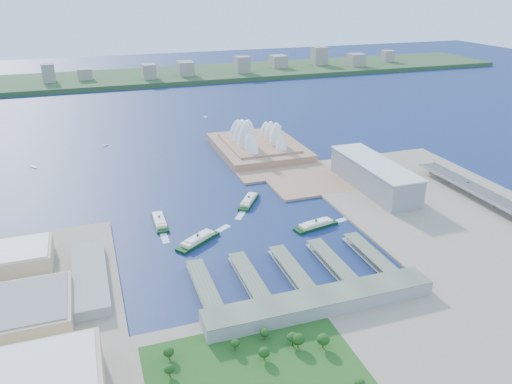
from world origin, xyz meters
name	(u,v)px	position (x,y,z in m)	size (l,w,h in m)	color
ground	(252,241)	(0.00, 0.00, 0.00)	(3000.00, 3000.00, 0.00)	#0F1B49
south_land	(348,376)	(0.00, -210.00, 1.50)	(720.00, 180.00, 3.00)	gray
east_land	(469,226)	(240.00, -50.00, 1.50)	(240.00, 500.00, 3.00)	gray
peninsula	(264,154)	(107.50, 260.00, 1.50)	(135.00, 220.00, 3.00)	#9E7256
far_shore	(139,78)	(0.00, 980.00, 6.00)	(2200.00, 260.00, 12.00)	#2D4926
opera_house	(258,132)	(105.00, 280.00, 32.00)	(134.00, 180.00, 58.00)	white
toaster_building	(374,175)	(195.00, 80.00, 20.50)	(45.00, 155.00, 35.00)	gray
ferry_wharves	(291,270)	(14.00, -75.00, 4.65)	(184.00, 90.00, 9.30)	#56634B
terminal_building	(321,302)	(15.00, -135.00, 9.00)	(200.00, 28.00, 12.00)	gray
park	(257,366)	(-60.00, -190.00, 11.00)	(150.00, 110.00, 16.00)	#194714
far_skyline	(139,66)	(0.00, 960.00, 39.50)	(1900.00, 140.00, 55.00)	gray
ferry_a	(159,220)	(-86.57, 72.49, 4.95)	(13.34, 52.39, 9.91)	black
ferry_b	(249,199)	(27.25, 93.30, 4.93)	(13.28, 52.17, 9.87)	black
ferry_c	(198,238)	(-55.35, 13.92, 5.20)	(14.00, 55.00, 10.40)	black
ferry_d	(316,223)	(77.34, 5.57, 5.02)	(13.53, 53.14, 10.05)	black
boat_a	(34,167)	(-233.65, 316.67, 1.30)	(3.36, 13.44, 2.59)	white
boat_b	(106,145)	(-126.56, 391.57, 1.22)	(3.16, 9.02, 2.44)	white
boat_c	(280,127)	(190.48, 400.51, 1.54)	(3.98, 13.66, 3.07)	white
boat_e	(205,117)	(75.17, 518.60, 1.52)	(3.95, 12.40, 3.04)	white
car_c	(468,182)	(304.00, 30.10, 15.45)	(1.69, 4.16, 1.21)	slate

